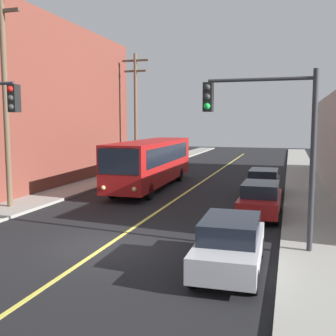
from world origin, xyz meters
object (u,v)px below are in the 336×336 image
object	(u,v)px
utility_pole_mid	(136,107)
traffic_signal_right_corner	(265,126)
parked_car_silver	(230,243)
parked_car_black	(263,182)
utility_pole_near	(5,85)
city_bus	(152,161)
parked_car_red	(260,199)

from	to	relation	value
utility_pole_mid	traffic_signal_right_corner	xyz separation A→B (m)	(12.34, -19.65, -1.47)
parked_car_silver	parked_car_black	bearing A→B (deg)	89.34
parked_car_black	traffic_signal_right_corner	xyz separation A→B (m)	(0.65, -10.80, 3.46)
parked_car_silver	utility_pole_near	bearing A→B (deg)	155.74
city_bus	parked_car_black	size ratio (longest dim) A/B	2.76
parked_car_black	traffic_signal_right_corner	size ratio (longest dim) A/B	0.74
utility_pole_mid	traffic_signal_right_corner	distance (m)	23.25
utility_pole_near	traffic_signal_right_corner	distance (m)	13.39
parked_car_red	utility_pole_mid	xyz separation A→B (m)	(-11.89, 14.41, 4.93)
city_bus	utility_pole_near	distance (m)	10.75
parked_car_silver	utility_pole_near	distance (m)	14.28
parked_car_silver	traffic_signal_right_corner	xyz separation A→B (m)	(0.81, 2.22, 3.46)
utility_pole_mid	traffic_signal_right_corner	bearing A→B (deg)	-57.88
city_bus	utility_pole_near	xyz separation A→B (m)	(-4.72, -8.58, 4.44)
parked_car_silver	parked_car_black	distance (m)	13.02
city_bus	parked_car_silver	size ratio (longest dim) A/B	2.75
traffic_signal_right_corner	city_bus	bearing A→B (deg)	124.58
utility_pole_near	utility_pole_mid	size ratio (longest dim) A/B	1.09
city_bus	parked_car_red	distance (m)	10.15
parked_car_black	utility_pole_mid	world-z (taller)	utility_pole_mid
parked_car_silver	parked_car_black	xyz separation A→B (m)	(0.15, 13.02, 0.00)
parked_car_red	traffic_signal_right_corner	size ratio (longest dim) A/B	0.74
parked_car_red	utility_pole_near	distance (m)	13.69
parked_car_silver	parked_car_red	distance (m)	7.47
parked_car_silver	utility_pole_mid	xyz separation A→B (m)	(-11.53, 21.87, 4.93)
parked_car_black	traffic_signal_right_corner	distance (m)	11.36
utility_pole_near	utility_pole_mid	world-z (taller)	utility_pole_near
city_bus	traffic_signal_right_corner	xyz separation A→B (m)	(8.13, -11.79, 2.49)
parked_car_silver	utility_pole_mid	size ratio (longest dim) A/B	0.43
parked_car_red	utility_pole_mid	distance (m)	19.33
utility_pole_near	utility_pole_mid	distance (m)	16.46
parked_car_black	utility_pole_near	bearing A→B (deg)	-148.14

